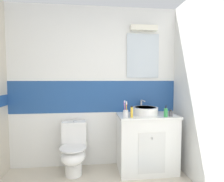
{
  "coord_description": "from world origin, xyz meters",
  "views": [
    {
      "loc": [
        -0.03,
        -0.4,
        1.37
      ],
      "look_at": [
        0.21,
        1.84,
        1.23
      ],
      "focal_mm": 28.47,
      "sensor_mm": 36.0,
      "label": 1
    }
  ],
  "objects_px": {
    "toilet": "(74,150)",
    "soap_dispenser": "(166,112)",
    "toothbrush_cup": "(126,113)",
    "toothpaste_tube_upright": "(132,112)",
    "perfume_flask_small": "(171,113)",
    "sink_basin": "(145,111)"
  },
  "relations": [
    {
      "from": "soap_dispenser",
      "to": "toothpaste_tube_upright",
      "type": "relative_size",
      "value": 0.99
    },
    {
      "from": "toilet",
      "to": "toothbrush_cup",
      "type": "relative_size",
      "value": 3.2
    },
    {
      "from": "toilet",
      "to": "toothbrush_cup",
      "type": "xyz_separation_m",
      "value": [
        0.73,
        -0.17,
        0.56
      ]
    },
    {
      "from": "perfume_flask_small",
      "to": "toilet",
      "type": "bearing_deg",
      "value": 172.61
    },
    {
      "from": "toilet",
      "to": "toothpaste_tube_upright",
      "type": "bearing_deg",
      "value": -12.42
    },
    {
      "from": "toilet",
      "to": "perfume_flask_small",
      "type": "height_order",
      "value": "perfume_flask_small"
    },
    {
      "from": "toilet",
      "to": "toothpaste_tube_upright",
      "type": "distance_m",
      "value": 1.01
    },
    {
      "from": "toothbrush_cup",
      "to": "perfume_flask_small",
      "type": "bearing_deg",
      "value": -0.52
    },
    {
      "from": "toilet",
      "to": "soap_dispenser",
      "type": "relative_size",
      "value": 4.75
    },
    {
      "from": "sink_basin",
      "to": "toothbrush_cup",
      "type": "xyz_separation_m",
      "value": [
        -0.33,
        -0.17,
        0.0
      ]
    },
    {
      "from": "toothbrush_cup",
      "to": "perfume_flask_small",
      "type": "xyz_separation_m",
      "value": [
        0.64,
        -0.01,
        -0.02
      ]
    },
    {
      "from": "toothpaste_tube_upright",
      "to": "perfume_flask_small",
      "type": "bearing_deg",
      "value": 0.09
    },
    {
      "from": "sink_basin",
      "to": "soap_dispenser",
      "type": "relative_size",
      "value": 2.64
    },
    {
      "from": "sink_basin",
      "to": "perfume_flask_small",
      "type": "relative_size",
      "value": 4.47
    },
    {
      "from": "toilet",
      "to": "soap_dispenser",
      "type": "distance_m",
      "value": 1.42
    },
    {
      "from": "sink_basin",
      "to": "toilet",
      "type": "xyz_separation_m",
      "value": [
        -1.06,
        0.0,
        -0.56
      ]
    },
    {
      "from": "toothpaste_tube_upright",
      "to": "toothbrush_cup",
      "type": "bearing_deg",
      "value": 175.33
    },
    {
      "from": "soap_dispenser",
      "to": "sink_basin",
      "type": "bearing_deg",
      "value": 140.99
    },
    {
      "from": "perfume_flask_small",
      "to": "toothpaste_tube_upright",
      "type": "bearing_deg",
      "value": -179.91
    },
    {
      "from": "soap_dispenser",
      "to": "toothpaste_tube_upright",
      "type": "height_order",
      "value": "toothpaste_tube_upright"
    },
    {
      "from": "soap_dispenser",
      "to": "perfume_flask_small",
      "type": "xyz_separation_m",
      "value": [
        0.08,
        0.02,
        -0.02
      ]
    },
    {
      "from": "soap_dispenser",
      "to": "toothpaste_tube_upright",
      "type": "distance_m",
      "value": 0.48
    }
  ]
}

